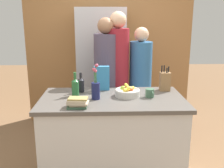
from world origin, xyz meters
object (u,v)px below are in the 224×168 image
flower_vase (96,88)px  person_at_sink (106,77)px  bottle_vinegar (75,87)px  bottle_oil (81,84)px  fruit_bowl (127,92)px  refrigerator (101,70)px  person_in_red_tee (140,80)px  coffee_mug (150,93)px  book_stack (78,103)px  cereal_box (102,78)px  person_in_blue (118,72)px  knife_block (165,81)px

flower_vase → person_at_sink: (0.11, 0.74, -0.05)m
bottle_vinegar → bottle_oil: bearing=71.3°
fruit_bowl → refrigerator: bearing=102.0°
fruit_bowl → person_in_red_tee: size_ratio=0.16×
coffee_mug → book_stack: book_stack is taller
flower_vase → coffee_mug: bearing=4.6°
fruit_bowl → flower_vase: bearing=-164.6°
fruit_bowl → person_in_red_tee: person_in_red_tee is taller
coffee_mug → book_stack: 0.78m
flower_vase → cereal_box: 0.34m
fruit_bowl → person_at_sink: person_at_sink is taller
person_at_sink → person_in_blue: 0.17m
coffee_mug → flower_vase: bearing=-175.4°
book_stack → person_at_sink: 1.03m
fruit_bowl → knife_block: knife_block is taller
refrigerator → person_in_blue: (0.22, -0.63, 0.11)m
cereal_box → person_at_sink: size_ratio=0.16×
fruit_bowl → person_in_blue: size_ratio=0.14×
bottle_oil → fruit_bowl: bearing=-19.1°
fruit_bowl → knife_block: (0.44, 0.20, 0.06)m
book_stack → person_in_blue: size_ratio=0.11×
person_in_blue → bottle_oil: bearing=-124.5°
fruit_bowl → person_in_blue: person_in_blue is taller
bottle_oil → person_at_sink: bearing=59.6°
bottle_oil → cereal_box: bearing=17.3°
refrigerator → bottle_vinegar: (-0.27, -1.30, 0.09)m
knife_block → person_in_blue: (-0.51, 0.50, 0.01)m
flower_vase → person_in_red_tee: 1.03m
person_at_sink → person_in_red_tee: size_ratio=1.08×
flower_vase → person_in_red_tee: size_ratio=0.23×
flower_vase → bottle_oil: bearing=122.9°
knife_block → bottle_oil: bearing=-178.4°
cereal_box → person_in_blue: bearing=65.8°
coffee_mug → bottle_vinegar: (-0.78, 0.08, 0.06)m
book_stack → bottle_vinegar: bottle_vinegar is taller
bottle_vinegar → refrigerator: bearing=78.4°
fruit_bowl → person_in_red_tee: (0.24, 0.76, -0.06)m
knife_block → bottle_vinegar: bearing=-170.5°
coffee_mug → bottle_oil: size_ratio=0.57×
coffee_mug → book_stack: bearing=-157.9°
coffee_mug → person_at_sink: bearing=122.9°
refrigerator → fruit_bowl: bearing=-78.0°
book_stack → person_in_blue: 1.13m
cereal_box → bottle_oil: cereal_box is taller
person_at_sink → book_stack: bearing=-89.1°
bottle_oil → flower_vase: bearing=-57.1°
refrigerator → cereal_box: (0.01, -1.09, 0.13)m
knife_block → bottle_oil: size_ratio=1.32×
bottle_oil → bottle_vinegar: 0.15m
coffee_mug → person_in_blue: (-0.30, 0.75, 0.07)m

